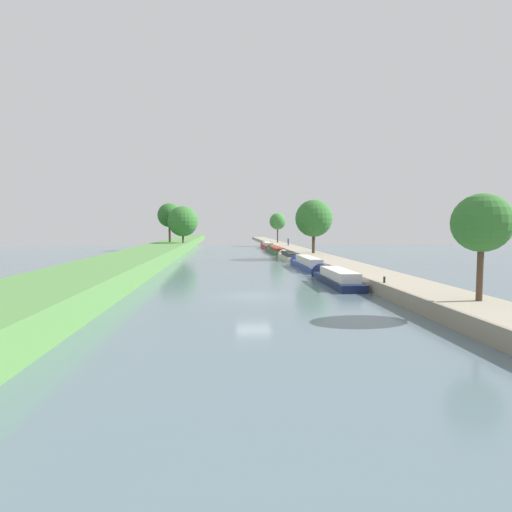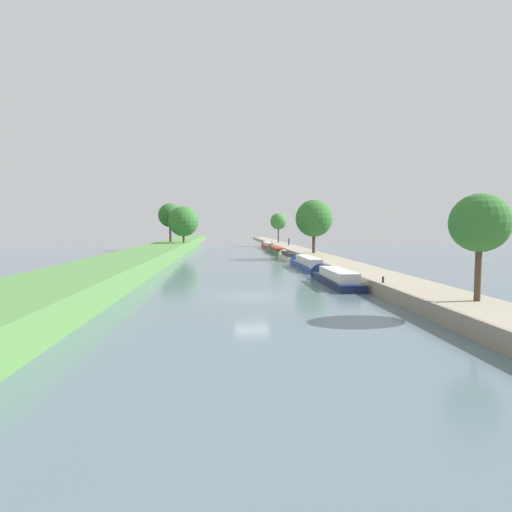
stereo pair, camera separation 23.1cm
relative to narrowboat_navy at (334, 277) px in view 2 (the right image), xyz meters
name	(u,v)px [view 2 (the right image)]	position (x,y,z in m)	size (l,w,h in m)	color
ground_plane	(252,296)	(-7.71, -6.17, -0.54)	(160.00, 160.00, 0.00)	slate
left_grassy_bank	(70,286)	(-20.55, -6.17, 0.35)	(7.03, 260.00, 1.78)	#518442
right_towpath	(405,288)	(3.75, -6.17, -0.07)	(4.28, 260.00, 0.94)	#9E937F
stone_quay	(376,288)	(1.49, -6.17, -0.05)	(0.25, 260.00, 0.99)	gray
narrowboat_navy	(334,277)	(0.00, 0.00, 0.00)	(2.09, 10.95, 2.07)	#141E42
narrowboat_blue	(306,263)	(0.22, 13.63, 0.05)	(1.81, 13.58, 2.02)	#283D93
narrowboat_cream	(289,256)	(0.21, 27.52, -0.06)	(1.88, 11.72, 1.78)	beige
narrowboat_green	(276,250)	(0.20, 43.04, -0.06)	(2.01, 16.49, 1.91)	#1E6033
narrowboat_red	(268,246)	(0.26, 59.46, 0.04)	(1.88, 13.75, 1.93)	maroon
tree_rightbank_near	(480,223)	(4.30, -14.07, 4.70)	(3.23, 3.23, 5.95)	#4C3828
tree_rightbank_midnear	(314,218)	(4.06, 27.07, 5.75)	(5.71, 5.71, 8.23)	#4C3828
tree_rightbank_midfar	(278,221)	(3.98, 68.68, 5.78)	(4.17, 4.17, 7.49)	#4C3828
tree_leftbank_downstream	(170,215)	(-21.03, 51.68, 6.82)	(4.98, 4.98, 8.11)	#4C3828
tree_leftbank_upstream	(183,221)	(-17.86, 47.08, 5.53)	(5.98, 5.98, 7.29)	#4C3828
person_walking	(289,241)	(4.18, 52.56, 1.27)	(0.34, 0.34, 1.66)	#282D42
mooring_bollard_near	(383,280)	(1.91, -6.48, 0.62)	(0.16, 0.16, 0.45)	black
mooring_bollard_far	(271,242)	(1.91, 65.94, 0.62)	(0.16, 0.16, 0.45)	black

